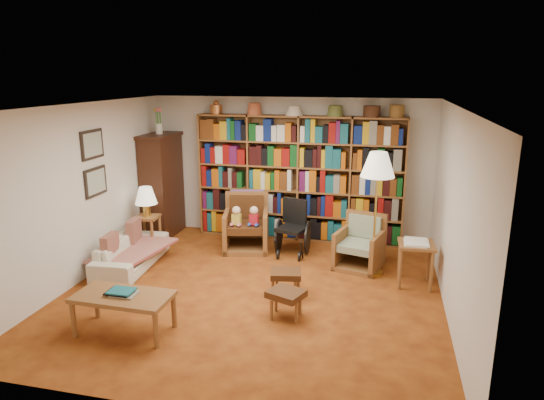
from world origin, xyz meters
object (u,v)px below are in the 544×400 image
(footstool_b, at_px, (286,296))
(sofa, at_px, (131,253))
(wheelchair, at_px, (293,229))
(side_table_papers, at_px, (416,251))
(armchair_leather, at_px, (248,226))
(armchair_sage, at_px, (359,247))
(coffee_table, at_px, (123,299))
(side_table_lamp, at_px, (148,226))
(floor_lamp, at_px, (378,170))
(footstool_a, at_px, (286,275))

(footstool_b, bearing_deg, sofa, 158.94)
(wheelchair, relative_size, side_table_papers, 1.38)
(armchair_leather, bearing_deg, side_table_papers, -19.28)
(armchair_sage, distance_m, wheelchair, 1.15)
(armchair_leather, relative_size, coffee_table, 0.85)
(side_table_lamp, height_order, footstool_b, side_table_lamp)
(side_table_lamp, bearing_deg, footstool_b, -33.00)
(armchair_sage, xyz_separation_m, side_table_papers, (0.80, -0.54, 0.20))
(floor_lamp, bearing_deg, footstool_a, -138.23)
(wheelchair, bearing_deg, footstool_b, -81.40)
(sofa, relative_size, armchair_leather, 1.69)
(wheelchair, bearing_deg, coffee_table, -115.25)
(wheelchair, bearing_deg, footstool_a, -82.66)
(side_table_lamp, relative_size, footstool_a, 1.29)
(armchair_leather, distance_m, floor_lamp, 2.53)
(footstool_b, relative_size, coffee_table, 0.45)
(side_table_lamp, height_order, footstool_a, side_table_lamp)
(side_table_lamp, relative_size, floor_lamp, 0.32)
(floor_lamp, relative_size, coffee_table, 1.64)
(sofa, relative_size, side_table_lamp, 2.69)
(side_table_lamp, xyz_separation_m, footstool_b, (2.73, -1.77, -0.14))
(armchair_leather, bearing_deg, footstool_a, -58.92)
(side_table_papers, height_order, coffee_table, side_table_papers)
(footstool_b, bearing_deg, armchair_sage, 67.65)
(footstool_a, bearing_deg, floor_lamp, 41.77)
(floor_lamp, bearing_deg, coffee_table, -138.91)
(sofa, height_order, side_table_lamp, side_table_lamp)
(sofa, distance_m, coffee_table, 2.00)
(footstool_a, bearing_deg, armchair_leather, 121.08)
(sofa, relative_size, floor_lamp, 0.87)
(footstool_b, bearing_deg, side_table_lamp, 147.00)
(footstool_a, bearing_deg, side_table_lamp, 155.88)
(wheelchair, relative_size, coffee_table, 0.80)
(sofa, distance_m, side_table_papers, 4.22)
(armchair_sage, relative_size, footstool_a, 1.82)
(side_table_lamp, distance_m, footstool_a, 2.85)
(sofa, bearing_deg, floor_lamp, -85.38)
(armchair_sage, bearing_deg, side_table_papers, -34.00)
(side_table_lamp, relative_size, armchair_leather, 0.63)
(floor_lamp, bearing_deg, side_table_lamp, 177.36)
(side_table_papers, bearing_deg, footstool_b, -139.65)
(coffee_table, bearing_deg, footstool_b, 23.91)
(wheelchair, height_order, floor_lamp, floor_lamp)
(sofa, bearing_deg, armchair_leather, -54.30)
(coffee_table, bearing_deg, footstool_a, 40.60)
(armchair_sage, xyz_separation_m, coffee_table, (-2.50, -2.64, 0.10))
(side_table_papers, bearing_deg, floor_lamp, 155.44)
(armchair_leather, height_order, coffee_table, armchair_leather)
(sofa, bearing_deg, coffee_table, -157.90)
(side_table_lamp, height_order, wheelchair, wheelchair)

